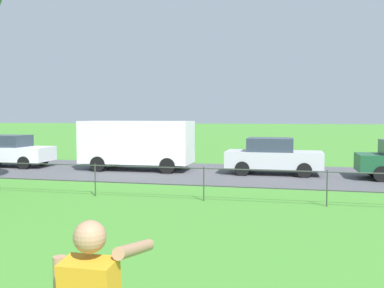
# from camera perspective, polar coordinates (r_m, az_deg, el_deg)

# --- Properties ---
(street_strip) EXTENTS (80.00, 7.15, 0.01)m
(street_strip) POSITION_cam_1_polar(r_m,az_deg,el_deg) (18.40, 5.41, -3.95)
(street_strip) COLOR #4C4C51
(street_strip) RESTS_ON ground
(park_fence) EXTENTS (34.13, 0.04, 1.00)m
(park_fence) POSITION_cam_1_polar(r_m,az_deg,el_deg) (12.34, 1.59, -4.59)
(park_fence) COLOR #333833
(park_fence) RESTS_ON ground
(car_white_far_left) EXTENTS (4.06, 1.93, 1.54)m
(car_white_far_left) POSITION_cam_1_polar(r_m,az_deg,el_deg) (22.63, -23.19, -0.83)
(car_white_far_left) COLOR silver
(car_white_far_left) RESTS_ON ground
(panel_van_far_right) EXTENTS (5.03, 2.16, 2.24)m
(panel_van_far_right) POSITION_cam_1_polar(r_m,az_deg,el_deg) (19.61, -7.32, 0.22)
(panel_van_far_right) COLOR white
(panel_van_far_right) RESTS_ON ground
(car_silver_right) EXTENTS (4.01, 1.83, 1.54)m
(car_silver_right) POSITION_cam_1_polar(r_m,az_deg,el_deg) (18.39, 10.77, -1.58)
(car_silver_right) COLOR #B7BABF
(car_silver_right) RESTS_ON ground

